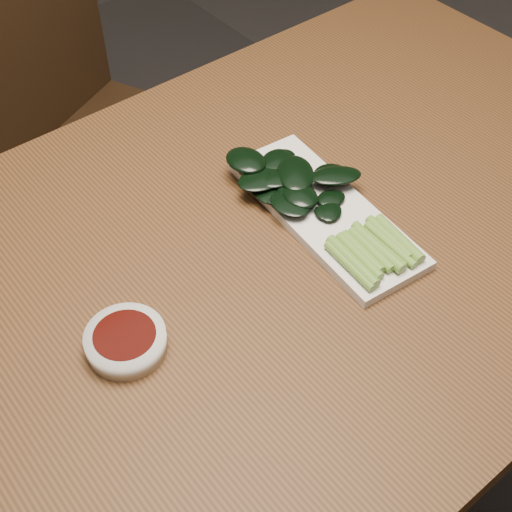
# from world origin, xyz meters

# --- Properties ---
(ground) EXTENTS (6.00, 6.00, 0.00)m
(ground) POSITION_xyz_m (0.00, 0.00, 0.00)
(ground) COLOR #2C2929
(ground) RESTS_ON ground
(table) EXTENTS (1.40, 0.80, 0.75)m
(table) POSITION_xyz_m (0.00, 0.00, 0.68)
(table) COLOR #4B2D15
(table) RESTS_ON ground
(chair_far) EXTENTS (0.57, 0.57, 0.89)m
(chair_far) POSITION_xyz_m (0.11, 0.69, 0.49)
(chair_far) COLOR black
(chair_far) RESTS_ON ground
(sauce_bowl) EXTENTS (0.10, 0.10, 0.03)m
(sauce_bowl) POSITION_xyz_m (-0.21, -0.03, 0.76)
(sauce_bowl) COLOR silver
(sauce_bowl) RESTS_ON table
(serving_plate) EXTENTS (0.15, 0.33, 0.01)m
(serving_plate) POSITION_xyz_m (0.12, -0.01, 0.76)
(serving_plate) COLOR silver
(serving_plate) RESTS_ON table
(gai_lan) EXTENTS (0.16, 0.32, 0.03)m
(gai_lan) POSITION_xyz_m (0.11, 0.01, 0.78)
(gai_lan) COLOR olive
(gai_lan) RESTS_ON serving_plate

